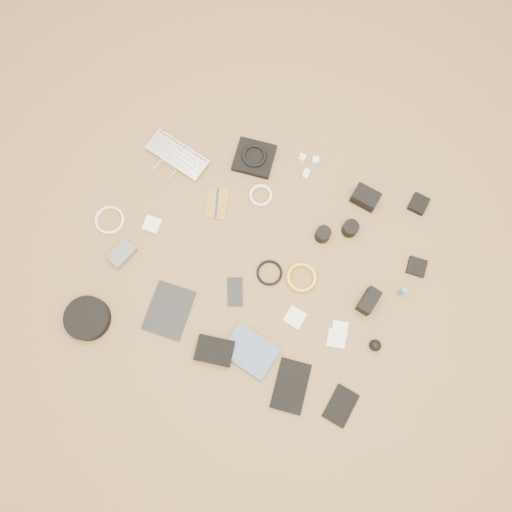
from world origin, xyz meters
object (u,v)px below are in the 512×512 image
(headphone_case, at_px, (87,318))
(paperback, at_px, (239,367))
(tablet, at_px, (169,310))
(phone, at_px, (235,292))
(dslr_camera, at_px, (365,198))
(laptop, at_px, (172,162))

(headphone_case, height_order, paperback, headphone_case)
(tablet, relative_size, phone, 1.78)
(dslr_camera, relative_size, paperback, 0.55)
(laptop, xyz_separation_m, phone, (0.45, -0.47, -0.01))
(paperback, bearing_deg, headphone_case, 106.41)
(phone, bearing_deg, tablet, -165.33)
(laptop, relative_size, dslr_camera, 2.56)
(phone, height_order, paperback, paperback)
(laptop, bearing_deg, phone, -28.99)
(laptop, xyz_separation_m, paperback, (0.56, -0.76, -0.00))
(tablet, height_order, headphone_case, headphone_case)
(dslr_camera, bearing_deg, tablet, -119.44)
(headphone_case, bearing_deg, phone, 28.21)
(laptop, height_order, tablet, laptop)
(dslr_camera, bearing_deg, laptop, -161.29)
(phone, xyz_separation_m, headphone_case, (-0.54, -0.29, 0.02))
(dslr_camera, xyz_separation_m, tablet, (-0.65, -0.71, -0.03))
(tablet, bearing_deg, paperback, -20.10)
(tablet, relative_size, headphone_case, 1.17)
(laptop, height_order, headphone_case, headphone_case)
(headphone_case, bearing_deg, paperback, 0.15)
(laptop, height_order, paperback, laptop)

